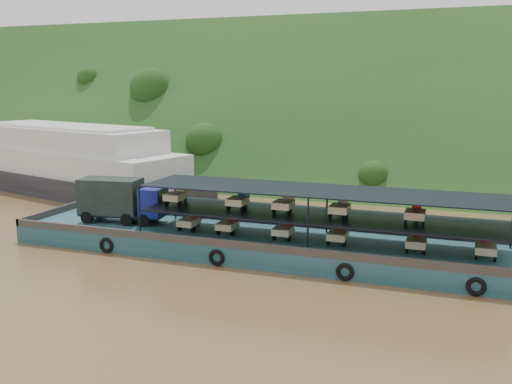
% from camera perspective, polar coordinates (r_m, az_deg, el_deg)
% --- Properties ---
extents(ground, '(160.00, 160.00, 0.00)m').
position_cam_1_polar(ground, '(39.68, 1.24, -5.49)').
color(ground, brown).
rests_on(ground, ground).
extents(hillside, '(140.00, 39.60, 39.60)m').
position_cam_1_polar(hillside, '(73.95, 10.27, 1.94)').
color(hillside, '#183B15').
rests_on(hillside, ground).
extents(cargo_barge, '(35.00, 7.18, 4.54)m').
position_cam_1_polar(cargo_barge, '(38.03, -0.03, -4.51)').
color(cargo_barge, '#133E42').
rests_on(cargo_barge, ground).
extents(passenger_ferry, '(35.35, 17.50, 6.95)m').
position_cam_1_polar(passenger_ferry, '(63.29, -18.51, 2.85)').
color(passenger_ferry, black).
rests_on(passenger_ferry, ground).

